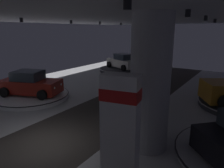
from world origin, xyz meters
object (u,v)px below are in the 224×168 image
(column_right, at_px, (150,84))
(display_platform_deep_left, at_px, (123,69))
(visitor_walking_near, at_px, (136,77))
(brand_sign_pylon, at_px, (120,131))
(display_car_deep_left, at_px, (123,62))
(display_platform_mid_left, at_px, (32,96))
(display_car_mid_left, at_px, (30,84))

(column_right, xyz_separation_m, display_platform_deep_left, (-9.36, 13.81, -2.55))
(column_right, distance_m, display_platform_deep_left, 16.87)
(visitor_walking_near, bearing_deg, brand_sign_pylon, -65.40)
(column_right, distance_m, brand_sign_pylon, 2.80)
(column_right, distance_m, display_car_deep_left, 16.73)
(display_platform_deep_left, relative_size, visitor_walking_near, 3.50)
(brand_sign_pylon, xyz_separation_m, display_platform_mid_left, (-9.85, 3.99, -1.71))
(brand_sign_pylon, relative_size, display_platform_mid_left, 0.69)
(column_right, distance_m, display_car_mid_left, 9.89)
(display_car_mid_left, xyz_separation_m, display_car_deep_left, (0.33, 12.47, 0.05))
(display_platform_deep_left, distance_m, display_car_deep_left, 0.93)
(column_right, xyz_separation_m, brand_sign_pylon, (0.22, -2.65, -0.86))
(display_car_deep_left, bearing_deg, visitor_walking_near, -50.40)
(brand_sign_pylon, height_order, display_platform_deep_left, brand_sign_pylon)
(column_right, bearing_deg, brand_sign_pylon, -85.26)
(column_right, distance_m, visitor_walking_near, 9.80)
(visitor_walking_near, bearing_deg, display_car_deep_left, 129.60)
(column_right, xyz_separation_m, visitor_walking_near, (-4.81, 8.34, -1.84))
(display_car_mid_left, height_order, display_platform_deep_left, display_car_mid_left)
(column_right, xyz_separation_m, display_car_mid_left, (-9.66, 1.33, -1.66))
(brand_sign_pylon, relative_size, display_car_deep_left, 0.80)
(display_platform_mid_left, relative_size, visitor_walking_near, 3.30)
(visitor_walking_near, bearing_deg, display_platform_deep_left, 129.72)
(column_right, bearing_deg, display_platform_deep_left, 124.12)
(display_platform_mid_left, height_order, display_platform_deep_left, display_platform_deep_left)
(column_right, relative_size, brand_sign_pylon, 1.51)
(display_platform_mid_left, distance_m, display_car_mid_left, 0.91)
(display_platform_mid_left, distance_m, visitor_walking_near, 8.53)
(visitor_walking_near, bearing_deg, display_platform_mid_left, -124.54)
(brand_sign_pylon, xyz_separation_m, visitor_walking_near, (-5.03, 10.99, -0.98))
(display_platform_deep_left, bearing_deg, column_right, -55.88)
(brand_sign_pylon, relative_size, display_platform_deep_left, 0.65)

